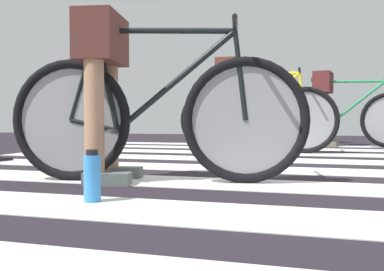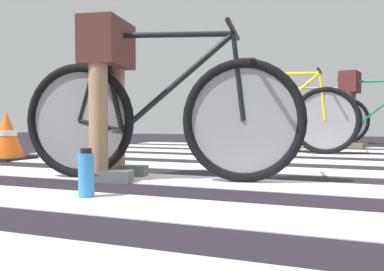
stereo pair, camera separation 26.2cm
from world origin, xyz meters
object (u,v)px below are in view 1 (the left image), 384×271
at_px(water_bottle, 92,177).
at_px(cyclist_3_of_4, 323,98).
at_px(bicycle_3_of_4, 347,118).
at_px(cyclist_2_of_4, 228,92).
at_px(bicycle_2_of_4, 256,118).
at_px(bicycle_1_of_4, 155,115).
at_px(bicycle_4_of_4, 283,118).
at_px(cyclist_1_of_4, 103,74).

bearing_deg(water_bottle, cyclist_3_of_4, 76.64).
xyz_separation_m(bicycle_3_of_4, cyclist_3_of_4, (-0.31, 0.05, 0.27)).
bearing_deg(cyclist_2_of_4, water_bottle, -91.60).
bearing_deg(cyclist_2_of_4, bicycle_2_of_4, 0.00).
relative_size(bicycle_1_of_4, water_bottle, 7.45).
distance_m(bicycle_4_of_4, water_bottle, 5.34).
relative_size(cyclist_1_of_4, cyclist_2_of_4, 0.94).
xyz_separation_m(cyclist_1_of_4, bicycle_2_of_4, (0.58, 2.45, -0.24)).
height_order(bicycle_3_of_4, cyclist_3_of_4, cyclist_3_of_4).
bearing_deg(bicycle_3_of_4, bicycle_4_of_4, 143.28).
distance_m(cyclist_1_of_4, cyclist_2_of_4, 2.46).
height_order(cyclist_2_of_4, cyclist_3_of_4, cyclist_2_of_4).
bearing_deg(cyclist_1_of_4, bicycle_1_of_4, 0.00).
bearing_deg(cyclist_1_of_4, bicycle_3_of_4, 57.16).
height_order(cyclist_2_of_4, bicycle_3_of_4, cyclist_2_of_4).
xyz_separation_m(bicycle_1_of_4, cyclist_2_of_4, (-0.04, 2.39, 0.28)).
relative_size(bicycle_1_of_4, bicycle_3_of_4, 1.00).
bearing_deg(cyclist_1_of_4, water_bottle, -76.39).
bearing_deg(bicycle_2_of_4, bicycle_1_of_4, -97.89).
bearing_deg(cyclist_2_of_4, bicycle_4_of_4, 77.67).
distance_m(cyclist_3_of_4, water_bottle, 4.58).
xyz_separation_m(cyclist_1_of_4, cyclist_2_of_4, (0.27, 2.44, 0.04)).
bearing_deg(bicycle_1_of_4, bicycle_2_of_4, 73.83).
distance_m(bicycle_2_of_4, cyclist_3_of_4, 1.58).
relative_size(bicycle_1_of_4, bicycle_4_of_4, 0.99).
xyz_separation_m(bicycle_1_of_4, bicycle_4_of_4, (0.40, 4.67, 0.00)).
distance_m(cyclist_2_of_4, bicycle_4_of_4, 2.33).
relative_size(bicycle_1_of_4, cyclist_2_of_4, 1.67).
bearing_deg(bicycle_2_of_4, bicycle_3_of_4, 50.57).
bearing_deg(cyclist_1_of_4, bicycle_4_of_4, 71.78).
distance_m(cyclist_2_of_4, cyclist_3_of_4, 1.73).
distance_m(bicycle_1_of_4, bicycle_3_of_4, 3.94).
bearing_deg(cyclist_3_of_4, cyclist_2_of_4, -117.46).
height_order(cyclist_1_of_4, cyclist_3_of_4, cyclist_3_of_4).
bearing_deg(cyclist_3_of_4, bicycle_4_of_4, 133.34).
relative_size(cyclist_1_of_4, bicycle_4_of_4, 0.56).
relative_size(cyclist_1_of_4, bicycle_3_of_4, 0.56).
height_order(bicycle_1_of_4, cyclist_2_of_4, cyclist_2_of_4).
xyz_separation_m(cyclist_2_of_4, cyclist_3_of_4, (1.04, 1.38, -0.02)).
distance_m(bicycle_1_of_4, cyclist_2_of_4, 2.41).
relative_size(cyclist_2_of_4, bicycle_4_of_4, 0.60).
height_order(bicycle_2_of_4, cyclist_2_of_4, cyclist_2_of_4).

